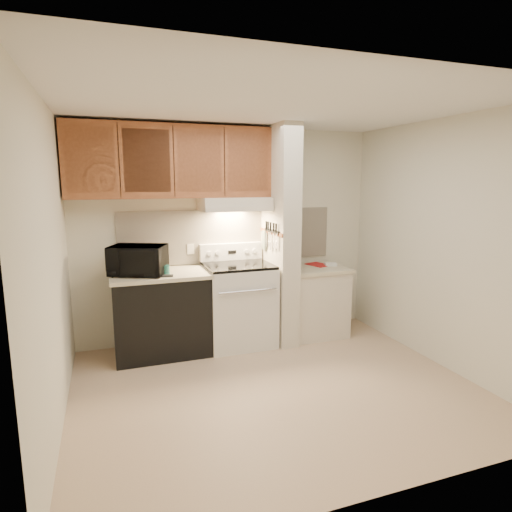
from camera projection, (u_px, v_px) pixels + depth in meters
name	position (u px, v px, depth m)	size (l,w,h in m)	color
floor	(276.00, 387.00, 3.95)	(3.60, 3.60, 0.00)	tan
ceiling	(278.00, 105.00, 3.52)	(3.60, 3.60, 0.00)	white
wall_back	(230.00, 234.00, 5.13)	(3.60, 0.02, 2.50)	beige
wall_left	(50.00, 268.00, 3.15)	(0.02, 3.00, 2.50)	beige
wall_right	(441.00, 244.00, 4.33)	(0.02, 3.00, 2.50)	beige
backsplash	(230.00, 236.00, 5.12)	(2.60, 0.02, 0.63)	white
range_body	(239.00, 306.00, 4.95)	(0.76, 0.65, 0.92)	silver
oven_window	(247.00, 310.00, 4.64)	(0.50, 0.01, 0.30)	black
oven_handle	(248.00, 291.00, 4.57)	(0.02, 0.02, 0.65)	silver
cooktop	(238.00, 265.00, 4.86)	(0.74, 0.64, 0.03)	black
range_backguard	(231.00, 251.00, 5.11)	(0.76, 0.08, 0.20)	silver
range_display	(232.00, 252.00, 5.07)	(0.10, 0.01, 0.04)	black
range_knob_left_outer	(209.00, 253.00, 4.97)	(0.05, 0.05, 0.02)	silver
range_knob_left_inner	(217.00, 253.00, 5.01)	(0.05, 0.05, 0.02)	silver
range_knob_right_inner	(247.00, 251.00, 5.13)	(0.05, 0.05, 0.02)	silver
range_knob_right_outer	(254.00, 251.00, 5.16)	(0.05, 0.05, 0.02)	silver
dishwasher_front	(161.00, 315.00, 4.67)	(1.00, 0.63, 0.87)	black
left_countertop	(160.00, 275.00, 4.59)	(1.04, 0.67, 0.04)	beige
spoon_rest	(162.00, 276.00, 4.40)	(0.22, 0.07, 0.01)	black
teal_jar	(165.00, 270.00, 4.50)	(0.09, 0.09, 0.10)	#23675A
outlet	(191.00, 249.00, 4.97)	(0.08, 0.01, 0.12)	beige
microwave	(138.00, 260.00, 4.47)	(0.56, 0.38, 0.31)	black
partition_pillar	(280.00, 236.00, 4.97)	(0.22, 0.70, 2.50)	beige
pillar_trim	(271.00, 232.00, 4.92)	(0.01, 0.70, 0.04)	#99542F
knife_strip	(272.00, 231.00, 4.87)	(0.02, 0.42, 0.04)	black
knife_blade_a	(277.00, 242.00, 4.73)	(0.01, 0.04, 0.16)	silver
knife_handle_a	(276.00, 228.00, 4.72)	(0.02, 0.02, 0.10)	black
knife_blade_b	(274.00, 242.00, 4.81)	(0.01, 0.04, 0.18)	silver
knife_handle_b	(274.00, 227.00, 4.78)	(0.02, 0.02, 0.10)	black
knife_blade_c	(270.00, 241.00, 4.90)	(0.01, 0.04, 0.20)	silver
knife_handle_c	(271.00, 226.00, 4.87)	(0.02, 0.02, 0.10)	black
knife_blade_d	(269.00, 239.00, 4.95)	(0.01, 0.04, 0.16)	silver
knife_handle_d	(268.00, 226.00, 4.94)	(0.02, 0.02, 0.10)	black
knife_blade_e	(266.00, 239.00, 5.04)	(0.01, 0.04, 0.18)	silver
knife_handle_e	(266.00, 225.00, 5.00)	(0.02, 0.02, 0.10)	black
oven_mitt	(264.00, 240.00, 5.10)	(0.03, 0.09, 0.22)	slate
right_cab_base	(314.00, 302.00, 5.27)	(0.70, 0.60, 0.81)	beige
right_countertop	(315.00, 269.00, 5.19)	(0.74, 0.64, 0.04)	beige
red_folder	(318.00, 265.00, 5.32)	(0.20, 0.28, 0.01)	#B21A19
white_box	(330.00, 264.00, 5.27)	(0.14, 0.10, 0.04)	white
range_hood	(235.00, 204.00, 4.86)	(0.78, 0.44, 0.15)	beige
hood_lip	(240.00, 209.00, 4.67)	(0.78, 0.04, 0.06)	beige
upper_cabinets	(172.00, 162.00, 4.59)	(2.18, 0.33, 0.77)	#99542F
cab_door_a	(90.00, 160.00, 4.18)	(0.46, 0.01, 0.63)	#99542F
cab_gap_a	(119.00, 160.00, 4.27)	(0.01, 0.01, 0.73)	black
cab_door_b	(147.00, 161.00, 4.36)	(0.46, 0.01, 0.63)	#99542F
cab_gap_b	(174.00, 161.00, 4.45)	(0.01, 0.01, 0.73)	black
cab_door_c	(200.00, 162.00, 4.54)	(0.46, 0.01, 0.63)	#99542F
cab_gap_c	(224.00, 162.00, 4.62)	(0.01, 0.01, 0.73)	black
cab_door_d	(248.00, 162.00, 4.71)	(0.46, 0.01, 0.63)	#99542F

